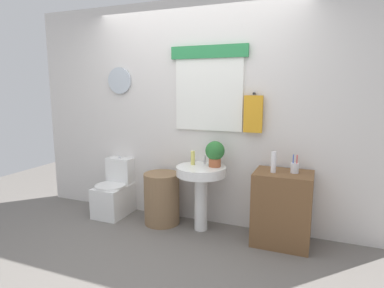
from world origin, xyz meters
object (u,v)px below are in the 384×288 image
soap_bottle (193,158)px  toothbrush_cup (295,168)px  toilet (115,193)px  lotion_bottle (274,162)px  wooden_cabinet (282,208)px  potted_plant (215,152)px  pedestal_sink (201,181)px  laundry_hamper (162,198)px

soap_bottle → toothbrush_cup: bearing=-1.5°
toilet → lotion_bottle: size_ratio=3.42×
wooden_cabinet → potted_plant: 0.92m
toilet → potted_plant: size_ratio=2.54×
pedestal_sink → lotion_bottle: (0.79, -0.04, 0.30)m
laundry_hamper → pedestal_sink: size_ratio=0.83×
potted_plant → toothbrush_cup: (0.85, -0.04, -0.09)m
wooden_cabinet → lotion_bottle: 0.50m
toilet → toothbrush_cup: size_ratio=3.93×
toilet → wooden_cabinet: (2.08, -0.03, 0.10)m
pedestal_sink → potted_plant: (0.14, 0.06, 0.33)m
soap_bottle → toilet: bearing=-179.1°
toilet → laundry_hamper: 0.69m
potted_plant → toothbrush_cup: potted_plant is taller
toilet → lotion_bottle: bearing=-2.1°
wooden_cabinet → toothbrush_cup: 0.45m
pedestal_sink → wooden_cabinet: bearing=0.0°
laundry_hamper → pedestal_sink: 0.57m
toilet → toothbrush_cup: (2.18, -0.01, 0.54)m
pedestal_sink → soap_bottle: size_ratio=4.71×
laundry_hamper → wooden_cabinet: wooden_cabinet is taller
pedestal_sink → soap_bottle: 0.28m
pedestal_sink → toothbrush_cup: (0.99, 0.02, 0.24)m
laundry_hamper → pedestal_sink: (0.50, 0.00, 0.27)m
wooden_cabinet → lotion_bottle: bearing=-158.4°
laundry_hamper → wooden_cabinet: (1.39, 0.00, 0.07)m
toilet → soap_bottle: 1.20m
laundry_hamper → pedestal_sink: bearing=0.0°
wooden_cabinet → toothbrush_cup: toothbrush_cup is taller
lotion_bottle → toothbrush_cup: lotion_bottle is taller
lotion_bottle → pedestal_sink: bearing=177.1°
wooden_cabinet → potted_plant: potted_plant is taller
wooden_cabinet → lotion_bottle: (-0.10, -0.04, 0.49)m
laundry_hamper → lotion_bottle: size_ratio=2.88×
toilet → potted_plant: (1.33, 0.03, 0.62)m
lotion_bottle → toothbrush_cup: bearing=16.5°
wooden_cabinet → toothbrush_cup: (0.10, 0.02, 0.43)m
soap_bottle → laundry_hamper: bearing=-172.5°
laundry_hamper → toothbrush_cup: bearing=0.8°
pedestal_sink → wooden_cabinet: size_ratio=0.97×
soap_bottle → potted_plant: potted_plant is taller
wooden_cabinet → lotion_bottle: size_ratio=3.58×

